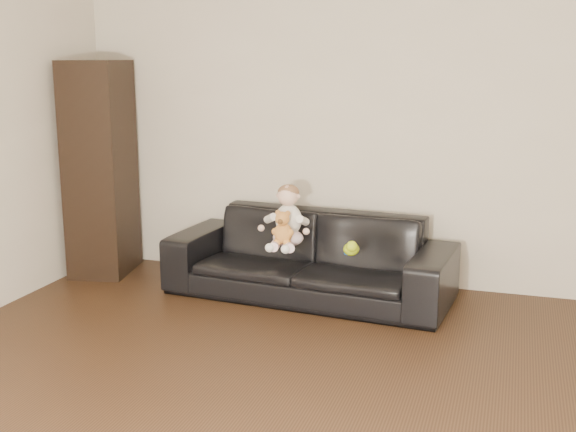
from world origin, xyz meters
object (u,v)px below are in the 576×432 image
(cabinet, at_px, (101,169))
(toy_green, at_px, (351,249))
(toy_blue_disc, at_px, (350,253))
(teddy_bear, at_px, (283,228))
(sofa, at_px, (309,256))
(baby, at_px, (287,219))
(toy_rattle, at_px, (354,251))

(cabinet, height_order, toy_green, cabinet)
(toy_blue_disc, bearing_deg, cabinet, 172.59)
(teddy_bear, bearing_deg, toy_green, -22.39)
(sofa, bearing_deg, toy_blue_disc, -21.74)
(teddy_bear, bearing_deg, cabinet, 141.86)
(toy_blue_disc, bearing_deg, baby, 172.37)
(teddy_bear, xyz_separation_m, toy_rattle, (0.50, 0.04, -0.14))
(baby, xyz_separation_m, toy_blue_disc, (0.48, -0.06, -0.19))
(sofa, relative_size, cabinet, 1.21)
(teddy_bear, relative_size, toy_rattle, 4.10)
(cabinet, distance_m, toy_rattle, 2.21)
(baby, distance_m, toy_blue_disc, 0.52)
(baby, distance_m, toy_rattle, 0.54)
(sofa, bearing_deg, baby, -134.59)
(cabinet, bearing_deg, teddy_bear, -22.83)
(baby, relative_size, teddy_bear, 1.86)
(sofa, relative_size, teddy_bear, 8.57)
(toy_rattle, bearing_deg, baby, 169.61)
(cabinet, bearing_deg, baby, -18.25)
(teddy_bear, distance_m, toy_blue_disc, 0.50)
(teddy_bear, height_order, toy_blue_disc, teddy_bear)
(sofa, relative_size, toy_rattle, 35.17)
(teddy_bear, bearing_deg, baby, 67.96)
(cabinet, bearing_deg, sofa, -14.14)
(teddy_bear, xyz_separation_m, toy_blue_disc, (0.47, 0.07, -0.16))
(toy_rattle, bearing_deg, sofa, 151.50)
(cabinet, height_order, baby, cabinet)
(cabinet, xyz_separation_m, toy_blue_disc, (2.12, -0.28, -0.45))
(toy_blue_disc, bearing_deg, sofa, 153.17)
(sofa, relative_size, baby, 4.60)
(cabinet, relative_size, toy_green, 12.93)
(sofa, xyz_separation_m, teddy_bear, (-0.12, -0.25, 0.26))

